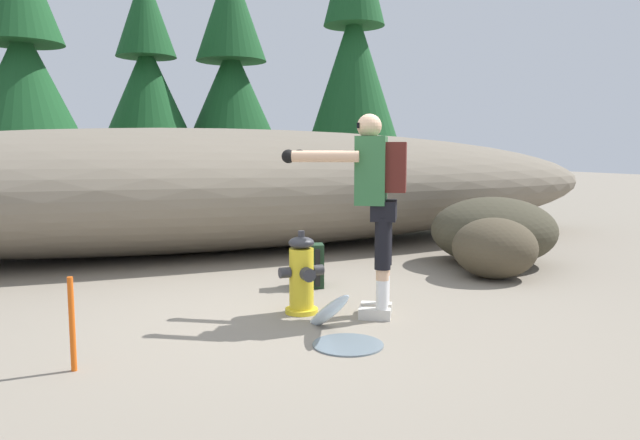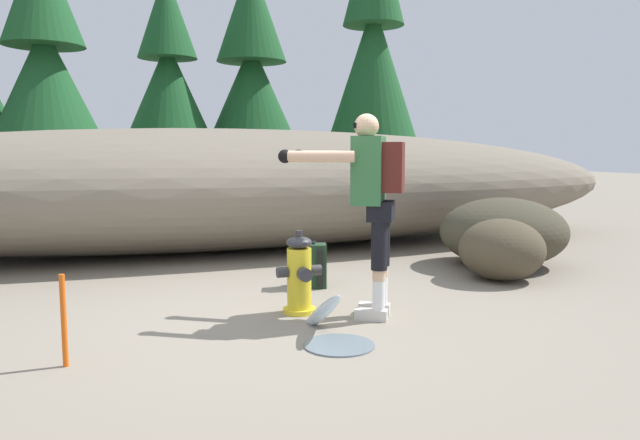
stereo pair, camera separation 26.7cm
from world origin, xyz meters
The scene contains 13 objects.
ground_plane centered at (0.00, 0.00, -0.02)m, with size 56.00×56.00×0.04m, color gray.
dirt_embankment centered at (0.00, 3.63, 0.84)m, with size 12.97×3.20×1.67m, color #756B5B.
fire_hydrant centered at (0.05, 0.03, 0.32)m, with size 0.39×0.33×0.70m.
hydrant_water_jet centered at (0.05, -0.61, 0.10)m, with size 0.51×1.06×0.54m.
utility_worker centered at (0.55, -0.28, 1.06)m, with size 1.03×0.85×1.67m.
spare_backpack centered at (0.45, 0.92, 0.22)m, with size 0.34×0.34×0.47m.
boulder_large centered at (2.97, 1.23, 0.41)m, with size 1.46×1.50×0.82m, color #403C2D.
boulder_mid centered at (2.47, 0.57, 0.33)m, with size 0.90×0.92×0.65m, color #483F2F.
pine_tree_left centered at (-2.43, 7.33, 2.88)m, with size 2.21×2.21×5.21m.
pine_tree_center centered at (0.00, 10.12, 3.16)m, with size 2.13×2.13×5.53m.
pine_tree_right centered at (2.05, 10.30, 3.13)m, with size 2.67×2.67×6.04m.
pine_tree_far_right centered at (4.51, 8.43, 3.77)m, with size 2.20×2.20×7.04m.
survey_stake centered at (-1.75, -0.70, 0.30)m, with size 0.04×0.04×0.60m, color #E55914.
Camera 2 is at (-1.46, -4.77, 1.38)m, focal length 33.97 mm.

